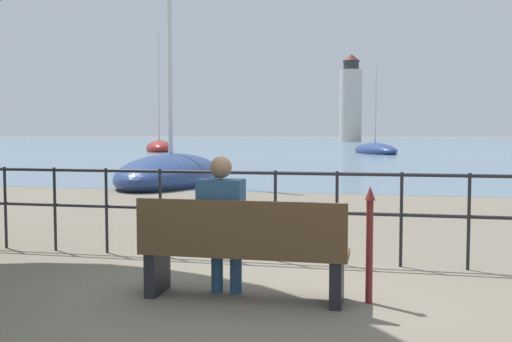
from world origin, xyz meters
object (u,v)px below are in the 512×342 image
(harbor_lighthouse, at_px, (351,101))
(park_bench, at_px, (242,252))
(closed_umbrella, at_px, (370,238))
(sailboat_4, at_px, (159,148))
(seated_person_left, at_px, (222,221))
(sailboat_2, at_px, (171,174))
(sailboat_1, at_px, (375,150))

(harbor_lighthouse, bearing_deg, park_bench, -87.61)
(closed_umbrella, height_order, sailboat_4, sailboat_4)
(seated_person_left, relative_size, closed_umbrella, 1.24)
(seated_person_left, relative_size, sailboat_2, 0.13)
(park_bench, distance_m, closed_umbrella, 1.11)
(park_bench, height_order, closed_umbrella, closed_umbrella)
(park_bench, distance_m, sailboat_1, 41.04)
(sailboat_1, height_order, sailboat_2, sailboat_2)
(sailboat_4, bearing_deg, park_bench, -91.06)
(seated_person_left, bearing_deg, closed_umbrella, 3.43)
(harbor_lighthouse, bearing_deg, sailboat_1, -85.84)
(sailboat_1, relative_size, sailboat_2, 0.79)
(sailboat_4, distance_m, harbor_lighthouse, 81.99)
(park_bench, xyz_separation_m, harbor_lighthouse, (-5.12, 122.82, 8.47))
(park_bench, relative_size, sailboat_4, 0.17)
(seated_person_left, distance_m, harbor_lighthouse, 123.12)
(sailboat_2, height_order, harbor_lighthouse, harbor_lighthouse)
(sailboat_2, distance_m, harbor_lighthouse, 111.71)
(sailboat_1, bearing_deg, park_bench, -111.54)
(park_bench, distance_m, sailboat_4, 45.82)
(seated_person_left, distance_m, closed_umbrella, 1.30)
(sailboat_2, bearing_deg, sailboat_4, 108.27)
(sailboat_4, bearing_deg, sailboat_2, -91.36)
(seated_person_left, distance_m, sailboat_2, 12.33)
(closed_umbrella, height_order, harbor_lighthouse, harbor_lighthouse)
(seated_person_left, height_order, closed_umbrella, seated_person_left)
(seated_person_left, bearing_deg, harbor_lighthouse, 92.29)
(closed_umbrella, distance_m, harbor_lighthouse, 123.10)
(closed_umbrella, distance_m, sailboat_1, 40.88)
(closed_umbrella, xyz_separation_m, sailboat_4, (-18.80, 42.11, -0.23))
(sailboat_1, distance_m, sailboat_2, 30.16)
(seated_person_left, height_order, harbor_lighthouse, harbor_lighthouse)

